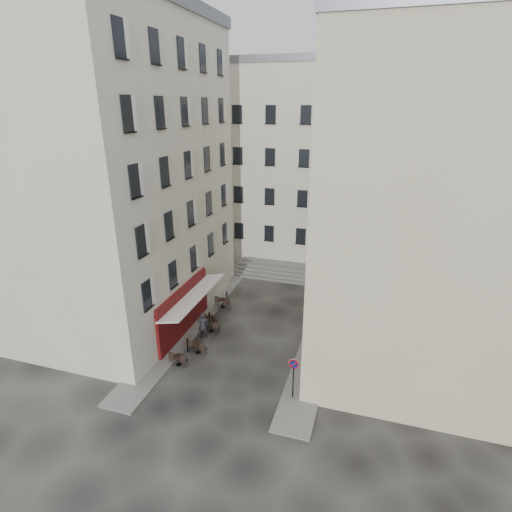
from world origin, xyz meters
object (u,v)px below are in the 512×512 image
at_px(bistro_table_a, 178,359).
at_px(pedestrian, 203,325).
at_px(bistro_table_b, 198,347).
at_px(no_parking_sign, 294,371).

relative_size(bistro_table_a, pedestrian, 0.62).
distance_m(bistro_table_a, bistro_table_b, 1.61).
distance_m(no_parking_sign, bistro_table_b, 7.17).
distance_m(bistro_table_a, pedestrian, 3.32).
distance_m(no_parking_sign, bistro_table_a, 7.40).
relative_size(bistro_table_a, bistro_table_b, 0.99).
bearing_deg(pedestrian, no_parking_sign, 138.11).
bearing_deg(bistro_table_a, no_parking_sign, -6.89).
height_order(bistro_table_b, pedestrian, pedestrian).
height_order(bistro_table_a, bistro_table_b, bistro_table_b).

